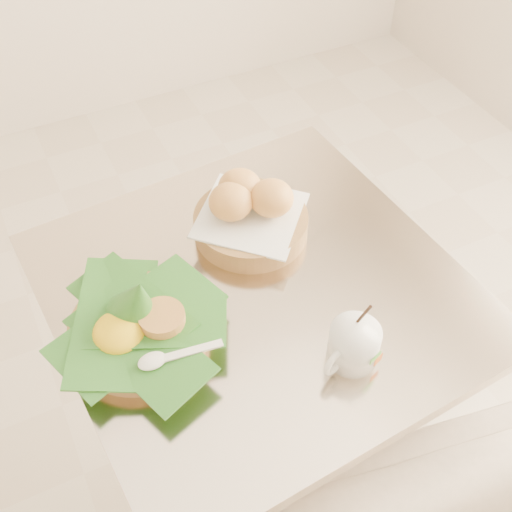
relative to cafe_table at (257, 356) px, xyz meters
name	(u,v)px	position (x,y,z in m)	size (l,w,h in m)	color
cafe_table	(257,356)	(0.00, 0.00, 0.00)	(0.75, 0.75, 0.75)	gray
rice_basket	(138,324)	(-0.22, -0.01, 0.26)	(0.29, 0.29, 0.14)	#A57746
bread_basket	(250,213)	(0.05, 0.14, 0.27)	(0.26, 0.26, 0.11)	#A57746
coffee_mug	(353,345)	(0.07, -0.20, 0.26)	(0.11, 0.09, 0.14)	white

